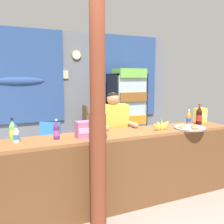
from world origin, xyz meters
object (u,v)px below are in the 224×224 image
at_px(drink_fridge, 127,107).
at_px(pastry_tray, 190,128).
at_px(stall_counter, 130,162).
at_px(timber_post, 98,119).
at_px(soda_bottle_orange_soda, 189,118).
at_px(shopkeeper, 113,129).
at_px(soda_bottle_lime_soda, 12,131).
at_px(soda_bottle_water, 16,135).
at_px(snack_box_instant_noodle, 200,115).
at_px(soda_bottle_grape_soda, 56,131).
at_px(bottle_shelf_rack, 95,128).
at_px(soda_bottle_cola, 199,116).
at_px(banana_bunch, 161,126).
at_px(plastic_lawn_chair, 48,142).
at_px(snack_box_wafer, 84,130).

relative_size(drink_fridge, pastry_tray, 4.30).
bearing_deg(stall_counter, timber_post, -150.22).
height_order(soda_bottle_orange_soda, pastry_tray, soda_bottle_orange_soda).
bearing_deg(shopkeeper, soda_bottle_lime_soda, -169.96).
distance_m(soda_bottle_water, snack_box_instant_noodle, 2.88).
relative_size(drink_fridge, soda_bottle_lime_soda, 7.38).
bearing_deg(shopkeeper, soda_bottle_grape_soda, -154.76).
bearing_deg(soda_bottle_water, stall_counter, -6.80).
bearing_deg(bottle_shelf_rack, soda_bottle_cola, -69.02).
bearing_deg(soda_bottle_orange_soda, bottle_shelf_rack, 107.10).
height_order(soda_bottle_grape_soda, banana_bunch, soda_bottle_grape_soda).
xyz_separation_m(stall_counter, soda_bottle_grape_soda, (-0.94, 0.11, 0.48)).
xyz_separation_m(soda_bottle_water, banana_bunch, (1.89, -0.14, -0.02)).
bearing_deg(banana_bunch, drink_fridge, 73.06).
distance_m(soda_bottle_orange_soda, soda_bottle_lime_soda, 2.55).
bearing_deg(timber_post, soda_bottle_orange_soda, 16.58).
distance_m(stall_counter, soda_bottle_grape_soda, 1.07).
xyz_separation_m(timber_post, soda_bottle_orange_soda, (1.72, 0.51, -0.18)).
distance_m(drink_fridge, soda_bottle_water, 3.33).
xyz_separation_m(plastic_lawn_chair, soda_bottle_lime_soda, (-0.71, -1.64, 0.61)).
relative_size(stall_counter, drink_fridge, 1.70).
relative_size(bottle_shelf_rack, banana_bunch, 4.08).
height_order(stall_counter, soda_bottle_lime_soda, soda_bottle_lime_soda).
relative_size(shopkeeper, pastry_tray, 3.37).
distance_m(timber_post, banana_bunch, 1.17).
relative_size(plastic_lawn_chair, soda_bottle_water, 4.29).
height_order(bottle_shelf_rack, soda_bottle_orange_soda, soda_bottle_orange_soda).
height_order(soda_bottle_orange_soda, soda_bottle_water, soda_bottle_orange_soda).
bearing_deg(pastry_tray, timber_post, -170.05).
relative_size(plastic_lawn_chair, soda_bottle_lime_soda, 3.32).
xyz_separation_m(stall_counter, snack_box_wafer, (-0.62, 0.05, 0.48)).
bearing_deg(snack_box_wafer, soda_bottle_water, 171.70).
height_order(snack_box_instant_noodle, snack_box_wafer, snack_box_instant_noodle).
height_order(soda_bottle_orange_soda, snack_box_wafer, soda_bottle_orange_soda).
distance_m(stall_counter, soda_bottle_lime_soda, 1.53).
distance_m(bottle_shelf_rack, soda_bottle_grape_soda, 2.74).
bearing_deg(banana_bunch, stall_counter, -177.35).
height_order(drink_fridge, plastic_lawn_chair, drink_fridge).
bearing_deg(soda_bottle_water, banana_bunch, -4.34).
bearing_deg(soda_bottle_grape_soda, soda_bottle_lime_soda, 157.26).
distance_m(stall_counter, timber_post, 0.96).
xyz_separation_m(bottle_shelf_rack, soda_bottle_orange_soda, (0.69, -2.26, 0.51)).
bearing_deg(snack_box_instant_noodle, timber_post, -162.69).
bearing_deg(snack_box_instant_noodle, pastry_tray, -145.79).
height_order(bottle_shelf_rack, soda_bottle_grape_soda, soda_bottle_grape_soda).
distance_m(stall_counter, snack_box_instant_noodle, 1.60).
relative_size(drink_fridge, soda_bottle_orange_soda, 7.77).
xyz_separation_m(shopkeeper, soda_bottle_water, (-1.41, -0.40, 0.12)).
xyz_separation_m(shopkeeper, soda_bottle_orange_soda, (1.11, -0.40, 0.14)).
bearing_deg(soda_bottle_grape_soda, plastic_lawn_chair, 82.76).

